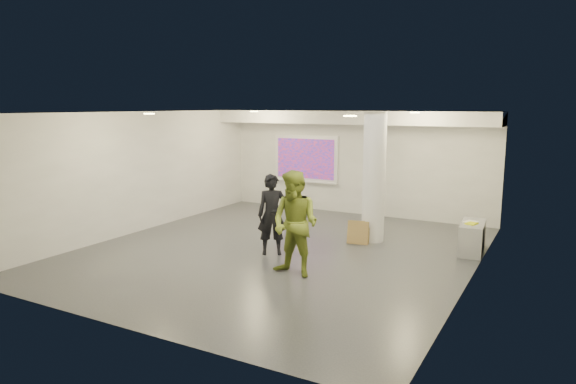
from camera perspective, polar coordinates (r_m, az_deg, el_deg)
The scene contains 20 objects.
floor at distance 11.32m, azimuth -0.98°, elevation -6.55°, with size 8.00×9.00×0.01m, color #373A3F.
ceiling at distance 10.87m, azimuth -1.02°, elevation 8.82°, with size 8.00×9.00×0.01m, color silver.
wall_back at distance 15.04m, azimuth 7.53°, elevation 3.24°, with size 8.00×0.01×3.00m, color silver.
wall_front at distance 7.49m, azimuth -18.33°, elevation -3.63°, with size 8.00×0.01×3.00m, color silver.
wall_left at distance 13.41m, azimuth -16.03°, elevation 2.18°, with size 0.01×9.00×3.00m, color silver.
wall_right at distance 9.68m, azimuth 20.03°, elevation -0.79°, with size 0.01×9.00×3.00m, color silver.
soffit_band at distance 14.44m, azimuth 6.85°, elevation 8.24°, with size 8.00×1.10×0.36m, color white.
downlight_nw at distance 14.15m, azimuth -3.78°, elevation 8.91°, with size 0.22×0.22×0.02m, color #EAE284.
downlight_ne at distance 12.36m, azimuth 13.91°, elevation 8.55°, with size 0.22×0.22×0.02m, color #EAE284.
downlight_sw at distance 10.98m, azimuth -15.16°, elevation 8.39°, with size 0.22×0.22×0.02m, color #EAE284.
downlight_se at distance 8.56m, azimuth 6.91°, elevation 8.39°, with size 0.22×0.22×0.02m, color #EAE284.
column at distance 12.01m, azimuth 9.53°, elevation 1.58°, with size 0.52×0.52×3.00m, color white.
projection_screen at distance 15.64m, azimuth 1.99°, elevation 3.66°, with size 2.10×0.13×1.42m.
credenza at distance 11.80m, azimuth 19.78°, elevation -4.80°, with size 0.47×1.13×0.66m, color gray.
papers_stack at distance 11.75m, azimuth 19.64°, elevation -3.15°, with size 0.23×0.29×0.02m, color white.
postit_pad at distance 11.58m, azimuth 19.72°, elevation -3.31°, with size 0.19×0.26×0.03m, color #EEFD12.
cardboard_back at distance 11.90m, azimuth 7.77°, elevation -4.50°, with size 0.49×0.04×0.53m, color olive.
cardboard_front at distance 12.02m, azimuth 7.92°, elevation -4.41°, with size 0.47×0.05×0.52m, color olive.
woman at distance 10.88m, azimuth -1.76°, elevation -2.53°, with size 0.63×0.41×1.72m, color black.
man at distance 9.49m, azimuth 0.81°, elevation -3.56°, with size 0.96×0.75×1.98m, color olive.
Camera 1 is at (5.38, -9.44, 3.16)m, focal length 32.00 mm.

